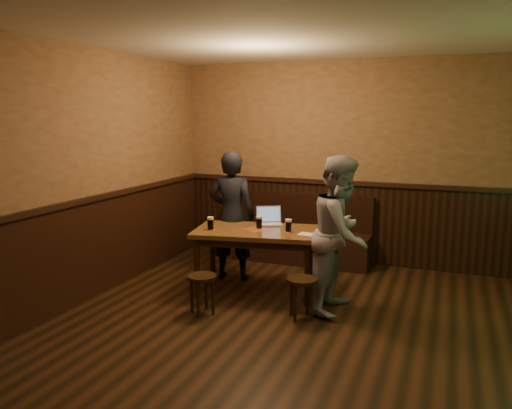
{
  "coord_description": "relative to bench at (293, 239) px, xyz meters",
  "views": [
    {
      "loc": [
        1.29,
        -3.89,
        2.05
      ],
      "look_at": [
        -0.73,
        1.23,
        1.07
      ],
      "focal_mm": 35.0,
      "sensor_mm": 36.0,
      "label": 1
    }
  ],
  "objects": [
    {
      "name": "room",
      "position": [
        0.77,
        -2.53,
        0.89
      ],
      "size": [
        5.04,
        6.04,
        2.84
      ],
      "color": "black",
      "rests_on": "ground"
    },
    {
      "name": "bench",
      "position": [
        0.0,
        0.0,
        0.0
      ],
      "size": [
        2.2,
        0.5,
        0.95
      ],
      "color": "black",
      "rests_on": "ground"
    },
    {
      "name": "pub_table",
      "position": [
        -0.0,
        -1.42,
        0.34
      ],
      "size": [
        1.54,
        1.05,
        0.76
      ],
      "rotation": [
        0.0,
        0.0,
        0.19
      ],
      "color": "brown",
      "rests_on": "ground"
    },
    {
      "name": "stool_left",
      "position": [
        -0.29,
        -2.23,
        0.02
      ],
      "size": [
        0.34,
        0.34,
        0.42
      ],
      "rotation": [
        0.0,
        0.0,
        0.11
      ],
      "color": "black",
      "rests_on": "ground"
    },
    {
      "name": "stool_right",
      "position": [
        0.71,
        -1.97,
        0.03
      ],
      "size": [
        0.39,
        0.39,
        0.43
      ],
      "rotation": [
        0.0,
        0.0,
        -0.27
      ],
      "color": "black",
      "rests_on": "ground"
    },
    {
      "name": "pint_left",
      "position": [
        -0.49,
        -1.62,
        0.52
      ],
      "size": [
        0.1,
        0.1,
        0.15
      ],
      "color": "maroon",
      "rests_on": "pub_table"
    },
    {
      "name": "pint_mid",
      "position": [
        0.01,
        -1.36,
        0.52
      ],
      "size": [
        0.09,
        0.09,
        0.15
      ],
      "color": "maroon",
      "rests_on": "pub_table"
    },
    {
      "name": "pint_right",
      "position": [
        0.38,
        -1.4,
        0.52
      ],
      "size": [
        0.1,
        0.1,
        0.15
      ],
      "color": "maroon",
      "rests_on": "pub_table"
    },
    {
      "name": "laptop",
      "position": [
        0.04,
        -1.11,
        0.5
      ],
      "size": [
        0.38,
        0.36,
        0.22
      ],
      "rotation": [
        0.0,
        0.0,
        0.5
      ],
      "color": "silver",
      "rests_on": "pub_table"
    },
    {
      "name": "menu",
      "position": [
        0.63,
        -1.44,
        0.45
      ],
      "size": [
        0.24,
        0.17,
        0.0
      ],
      "primitive_type": "cube",
      "rotation": [
        0.0,
        0.0,
        -0.11
      ],
      "color": "silver",
      "rests_on": "pub_table"
    },
    {
      "name": "person_suit",
      "position": [
        -0.48,
        -1.05,
        0.5
      ],
      "size": [
        0.64,
        0.47,
        1.63
      ],
      "primitive_type": "imported",
      "rotation": [
        0.0,
        0.0,
        3.29
      ],
      "color": "black",
      "rests_on": "ground"
    },
    {
      "name": "person_grey",
      "position": [
        1.02,
        -1.59,
        0.52
      ],
      "size": [
        0.69,
        0.85,
        1.65
      ],
      "primitive_type": "imported",
      "rotation": [
        0.0,
        0.0,
        1.49
      ],
      "color": "#97979D",
      "rests_on": "ground"
    }
  ]
}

